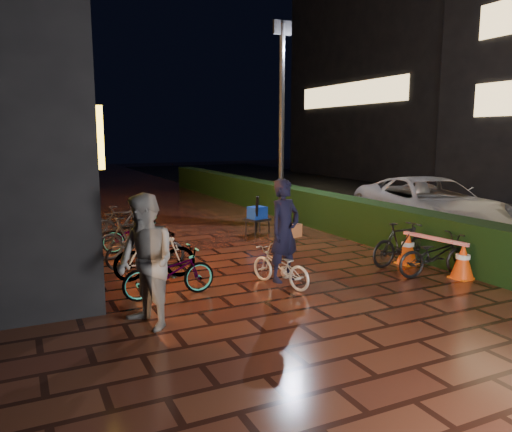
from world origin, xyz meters
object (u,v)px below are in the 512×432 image
cart_assembly (257,214)px  cyclist (283,247)px  van (430,205)px  traffic_barrier (434,254)px  bystander_person (146,262)px

cart_assembly → cyclist: bearing=-110.2°
van → traffic_barrier: 4.12m
van → cart_assembly: bearing=174.0°
van → cart_assembly: van is taller
cyclist → cart_assembly: 4.53m
van → traffic_barrier: size_ratio=3.16×
traffic_barrier → cart_assembly: bearing=109.2°
bystander_person → cart_assembly: 6.59m
cyclist → traffic_barrier: 3.21m
bystander_person → traffic_barrier: bystander_person is taller
cyclist → cart_assembly: (1.56, 4.25, -0.14)m
traffic_barrier → bystander_person: bearing=-175.1°
bystander_person → traffic_barrier: size_ratio=1.11×
cyclist → traffic_barrier: cyclist is taller
traffic_barrier → cart_assembly: cart_assembly is taller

